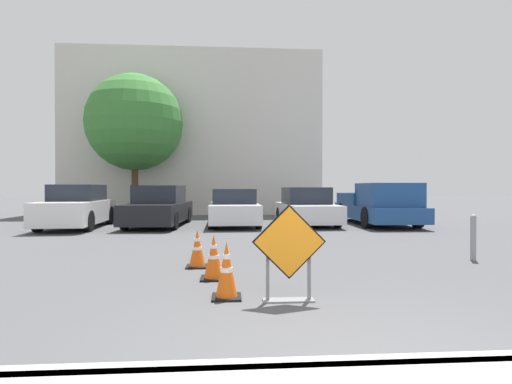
# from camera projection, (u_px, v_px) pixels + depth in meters

# --- Properties ---
(ground_plane) EXTENTS (96.00, 96.00, 0.00)m
(ground_plane) POSITION_uv_depth(u_px,v_px,m) (262.00, 232.00, 13.03)
(ground_plane) COLOR #4C4C4F
(curb_lip) EXTENTS (22.47, 0.20, 0.14)m
(curb_lip) POSITION_uv_depth(u_px,v_px,m) (373.00, 369.00, 3.05)
(curb_lip) COLOR #999993
(curb_lip) RESTS_ON ground_plane
(road_closed_sign) EXTENTS (0.95, 0.20, 1.24)m
(road_closed_sign) POSITION_uv_depth(u_px,v_px,m) (289.00, 251.00, 5.07)
(road_closed_sign) COLOR black
(road_closed_sign) RESTS_ON ground_plane
(traffic_cone_nearest) EXTENTS (0.39, 0.39, 0.75)m
(traffic_cone_nearest) POSITION_uv_depth(u_px,v_px,m) (227.00, 270.00, 5.24)
(traffic_cone_nearest) COLOR black
(traffic_cone_nearest) RESTS_ON ground_plane
(traffic_cone_second) EXTENTS (0.42, 0.42, 0.71)m
(traffic_cone_second) POSITION_uv_depth(u_px,v_px,m) (214.00, 258.00, 6.33)
(traffic_cone_second) COLOR black
(traffic_cone_second) RESTS_ON ground_plane
(traffic_cone_third) EXTENTS (0.40, 0.40, 0.69)m
(traffic_cone_third) POSITION_uv_depth(u_px,v_px,m) (197.00, 249.00, 7.28)
(traffic_cone_third) COLOR black
(traffic_cone_third) RESTS_ON ground_plane
(parked_car_nearest) EXTENTS (1.94, 4.47, 1.55)m
(parked_car_nearest) POSITION_uv_depth(u_px,v_px,m) (77.00, 208.00, 14.37)
(parked_car_nearest) COLOR white
(parked_car_nearest) RESTS_ON ground_plane
(parked_car_second) EXTENTS (2.10, 4.77, 1.52)m
(parked_car_second) POSITION_uv_depth(u_px,v_px,m) (159.00, 207.00, 15.07)
(parked_car_second) COLOR black
(parked_car_second) RESTS_ON ground_plane
(parked_car_third) EXTENTS (1.89, 4.07, 1.39)m
(parked_car_third) POSITION_uv_depth(u_px,v_px,m) (234.00, 209.00, 15.16)
(parked_car_third) COLOR silver
(parked_car_third) RESTS_ON ground_plane
(parked_car_fourth) EXTENTS (1.98, 4.35, 1.45)m
(parked_car_fourth) POSITION_uv_depth(u_px,v_px,m) (306.00, 208.00, 15.59)
(parked_car_fourth) COLOR silver
(parked_car_fourth) RESTS_ON ground_plane
(pickup_truck) EXTENTS (2.16, 5.38, 1.61)m
(pickup_truck) POSITION_uv_depth(u_px,v_px,m) (380.00, 206.00, 15.44)
(pickup_truck) COLOR navy
(pickup_truck) RESTS_ON ground_plane
(bollard_nearest) EXTENTS (0.12, 0.12, 0.92)m
(bollard_nearest) POSITION_uv_depth(u_px,v_px,m) (473.00, 236.00, 7.97)
(bollard_nearest) COLOR gray
(bollard_nearest) RESTS_ON ground_plane
(building_facade_backdrop) EXTENTS (13.76, 5.00, 8.76)m
(building_facade_backdrop) POSITION_uv_depth(u_px,v_px,m) (196.00, 137.00, 23.18)
(building_facade_backdrop) COLOR beige
(building_facade_backdrop) RESTS_ON ground_plane
(street_tree_behind_lot) EXTENTS (4.65, 4.65, 6.93)m
(street_tree_behind_lot) POSITION_uv_depth(u_px,v_px,m) (135.00, 123.00, 19.34)
(street_tree_behind_lot) COLOR #513823
(street_tree_behind_lot) RESTS_ON ground_plane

